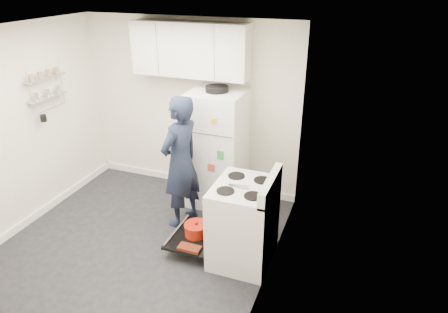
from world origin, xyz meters
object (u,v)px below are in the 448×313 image
at_px(electric_range, 242,223).
at_px(refrigerator, 217,149).
at_px(open_oven_door, 196,233).
at_px(person, 180,163).

distance_m(electric_range, refrigerator, 1.36).
distance_m(open_oven_door, refrigerator, 1.27).
bearing_deg(refrigerator, person, -110.10).
xyz_separation_m(refrigerator, person, (-0.24, -0.66, 0.05)).
bearing_deg(electric_range, person, 155.25).
height_order(electric_range, refrigerator, refrigerator).
height_order(open_oven_door, person, person).
relative_size(electric_range, refrigerator, 0.65).
bearing_deg(electric_range, open_oven_door, 179.43).
height_order(refrigerator, person, person).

